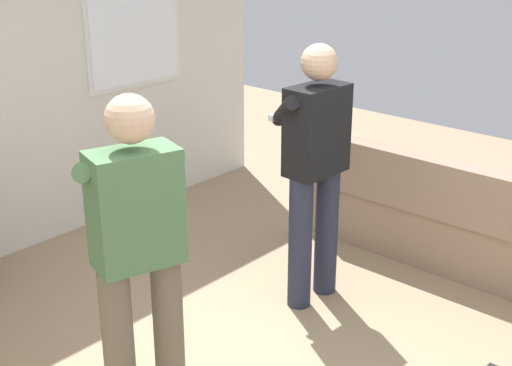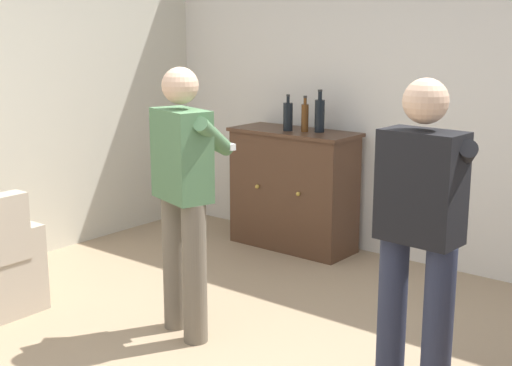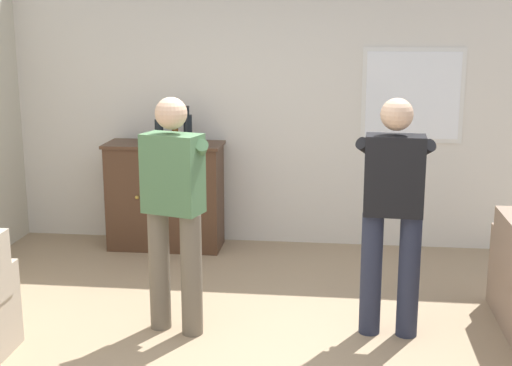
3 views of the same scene
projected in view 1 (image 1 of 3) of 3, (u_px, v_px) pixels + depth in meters
The scene contains 3 objects.
couch at pixel (461, 224), 5.03m from camera, with size 0.57×2.49×0.82m.
person_standing_left at pixel (137, 251), 3.28m from camera, with size 0.53×0.52×1.68m.
person_standing_right at pixel (314, 163), 4.40m from camera, with size 0.56×0.49×1.68m.
Camera 1 is at (-2.35, -1.95, 2.41)m, focal length 50.00 mm.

